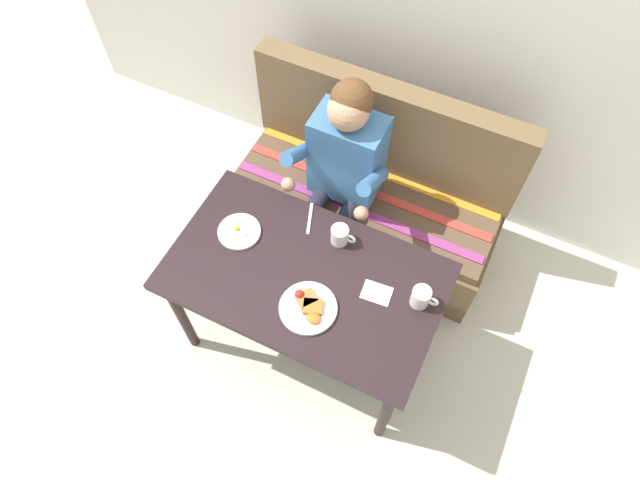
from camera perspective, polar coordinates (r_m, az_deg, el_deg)
ground_plane at (r=3.07m, az=-1.24°, el=-9.05°), size 8.00×8.00×0.00m
table at (r=2.48m, az=-1.52°, el=-3.53°), size 1.20×0.70×0.73m
couch at (r=3.12m, az=4.97°, el=5.09°), size 1.44×0.56×1.00m
person at (r=2.72m, az=2.18°, el=8.23°), size 0.45×0.61×1.21m
plate_breakfast at (r=2.32m, az=-1.22°, el=-5.96°), size 0.24×0.24×0.05m
plate_eggs at (r=2.53m, az=-8.28°, el=1.80°), size 0.19×0.19×0.04m
coffee_mug at (r=2.34m, az=10.33°, el=-4.85°), size 0.12×0.08×0.10m
coffee_mug_second at (r=2.45m, az=2.09°, el=1.45°), size 0.12×0.08×0.09m
napkin at (r=2.37m, az=5.82°, el=-4.51°), size 0.13×0.10×0.01m
fork at (r=2.55m, az=-1.06°, el=3.14°), size 0.07×0.16×0.00m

